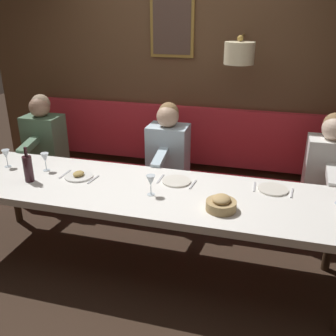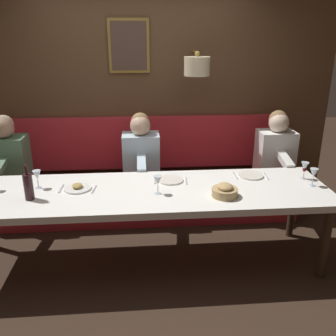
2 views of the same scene
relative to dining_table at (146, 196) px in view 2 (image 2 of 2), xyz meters
name	(u,v)px [view 2 (image 2 of 2)]	position (x,y,z in m)	size (l,w,h in m)	color
ground_plane	(148,261)	(0.00, 0.00, -0.68)	(12.00, 12.00, 0.00)	#332319
dining_table	(146,196)	(0.00, 0.00, 0.00)	(0.90, 3.24, 0.74)	white
banquette_bench	(145,200)	(0.89, 0.00, -0.46)	(0.52, 3.44, 0.45)	red
back_wall_panel	(142,93)	(1.46, -0.01, 0.68)	(0.59, 4.64, 2.90)	brown
diner_nearest	(276,148)	(0.88, -1.49, 0.13)	(0.60, 0.40, 0.79)	white
diner_near	(141,151)	(0.88, 0.03, 0.13)	(0.60, 0.40, 0.79)	silver
diner_middle	(8,155)	(0.88, 1.46, 0.13)	(0.60, 0.40, 0.79)	#567A5B
place_setting_0	(170,180)	(0.19, -0.23, 0.06)	(0.24, 0.31, 0.01)	silver
place_setting_1	(251,175)	(0.25, -1.01, 0.06)	(0.24, 0.32, 0.01)	silver
place_setting_2	(77,188)	(0.06, 0.60, 0.07)	(0.24, 0.32, 0.05)	white
wine_glass_1	(305,167)	(0.14, -1.49, 0.17)	(0.07, 0.07, 0.16)	silver
wine_glass_2	(158,181)	(-0.09, -0.10, 0.17)	(0.07, 0.07, 0.16)	silver
wine_glass_3	(314,174)	(-0.03, -1.49, 0.17)	(0.07, 0.07, 0.16)	silver
wine_glass_4	(37,176)	(0.12, 0.96, 0.17)	(0.07, 0.07, 0.16)	silver
wine_bottle	(28,186)	(-0.12, 0.96, 0.17)	(0.08, 0.08, 0.30)	#33191E
bread_bowl	(225,191)	(-0.19, -0.66, 0.10)	(0.22, 0.22, 0.12)	tan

